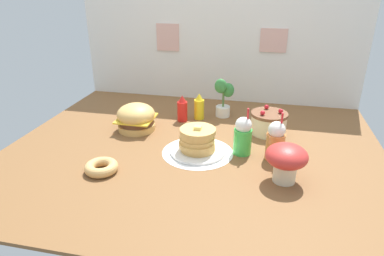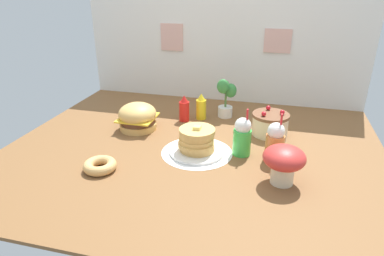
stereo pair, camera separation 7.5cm
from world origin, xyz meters
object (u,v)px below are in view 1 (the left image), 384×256
(burger, at_px, (136,118))
(mushroom_stool, at_px, (286,159))
(pancake_stack, at_px, (197,142))
(layer_cake, at_px, (269,123))
(potted_plant, at_px, (223,96))
(cream_soda_cup, at_px, (243,136))
(orange_float_cup, at_px, (276,141))
(mustard_bottle, at_px, (199,107))
(donut_pink_glaze, at_px, (101,167))
(ketchup_bottle, at_px, (182,109))

(burger, bearing_deg, mushroom_stool, -24.87)
(pancake_stack, distance_m, layer_cake, 0.60)
(mushroom_stool, bearing_deg, potted_plant, 117.41)
(burger, height_order, mushroom_stool, mushroom_stool)
(cream_soda_cup, xyz_separation_m, orange_float_cup, (0.20, -0.03, 0.00))
(layer_cake, bearing_deg, potted_plant, 144.68)
(potted_plant, relative_size, mushroom_stool, 1.39)
(mustard_bottle, height_order, mushroom_stool, mushroom_stool)
(mustard_bottle, bearing_deg, potted_plant, 28.34)
(cream_soda_cup, bearing_deg, mustard_bottle, 126.69)
(potted_plant, bearing_deg, donut_pink_glaze, -119.05)
(mustard_bottle, distance_m, mushroom_stool, 1.03)
(ketchup_bottle, bearing_deg, cream_soda_cup, -41.33)
(orange_float_cup, bearing_deg, pancake_stack, -177.24)
(layer_cake, xyz_separation_m, donut_pink_glaze, (-0.94, -0.77, -0.05))
(pancake_stack, height_order, layer_cake, layer_cake)
(pancake_stack, bearing_deg, ketchup_bottle, 114.05)
(ketchup_bottle, height_order, mushroom_stool, mushroom_stool)
(mushroom_stool, bearing_deg, cream_soda_cup, 132.15)
(ketchup_bottle, relative_size, mushroom_stool, 0.91)
(cream_soda_cup, height_order, donut_pink_glaze, cream_soda_cup)
(pancake_stack, bearing_deg, mustard_bottle, 100.29)
(cream_soda_cup, distance_m, orange_float_cup, 0.20)
(ketchup_bottle, xyz_separation_m, donut_pink_glaze, (-0.27, -0.86, -0.07))
(mustard_bottle, xyz_separation_m, mushroom_stool, (0.64, -0.80, 0.04))
(burger, relative_size, cream_soda_cup, 0.88)
(cream_soda_cup, bearing_deg, potted_plant, 108.80)
(burger, xyz_separation_m, mushroom_stool, (1.05, -0.49, 0.04))
(pancake_stack, relative_size, donut_pink_glaze, 1.83)
(burger, height_order, pancake_stack, burger)
(donut_pink_glaze, bearing_deg, burger, 91.61)
(cream_soda_cup, height_order, orange_float_cup, same)
(ketchup_bottle, xyz_separation_m, cream_soda_cup, (0.51, -0.44, 0.03))
(potted_plant, bearing_deg, pancake_stack, -96.23)
(burger, bearing_deg, donut_pink_glaze, -88.39)
(mushroom_stool, bearing_deg, ketchup_bottle, 136.32)
(layer_cake, xyz_separation_m, orange_float_cup, (0.04, -0.39, 0.04))
(pancake_stack, distance_m, mustard_bottle, 0.58)
(mustard_bottle, bearing_deg, mushroom_stool, -51.28)
(burger, bearing_deg, cream_soda_cup, -14.44)
(pancake_stack, height_order, ketchup_bottle, ketchup_bottle)
(pancake_stack, relative_size, potted_plant, 1.11)
(ketchup_bottle, bearing_deg, pancake_stack, -65.95)
(layer_cake, xyz_separation_m, mustard_bottle, (-0.55, 0.17, 0.02))
(pancake_stack, distance_m, potted_plant, 0.68)
(ketchup_bottle, relative_size, donut_pink_glaze, 1.08)
(burger, height_order, cream_soda_cup, cream_soda_cup)
(pancake_stack, bearing_deg, orange_float_cup, 2.76)
(ketchup_bottle, distance_m, donut_pink_glaze, 0.90)
(donut_pink_glaze, bearing_deg, mustard_bottle, 67.12)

